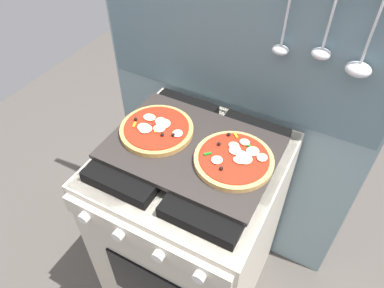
{
  "coord_description": "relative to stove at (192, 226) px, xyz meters",
  "views": [
    {
      "loc": [
        0.39,
        -0.73,
        1.74
      ],
      "look_at": [
        0.0,
        0.0,
        0.93
      ],
      "focal_mm": 33.65,
      "sensor_mm": 36.0,
      "label": 1
    }
  ],
  "objects": [
    {
      "name": "pizza_left",
      "position": [
        -0.14,
        0.01,
        0.48
      ],
      "size": [
        0.25,
        0.25,
        0.03
      ],
      "color": "tan",
      "rests_on": "baking_tray"
    },
    {
      "name": "baking_tray",
      "position": [
        0.0,
        0.0,
        0.46
      ],
      "size": [
        0.54,
        0.38,
        0.02
      ],
      "primitive_type": "cube",
      "color": "#2D2826",
      "rests_on": "stove"
    },
    {
      "name": "stove",
      "position": [
        0.0,
        0.0,
        0.0
      ],
      "size": [
        0.6,
        0.64,
        0.9
      ],
      "color": "beige",
      "rests_on": "ground_plane"
    },
    {
      "name": "kitchen_backsplash",
      "position": [
        0.0,
        0.34,
        0.34
      ],
      "size": [
        1.1,
        0.09,
        1.55
      ],
      "color": "#7A939E",
      "rests_on": "ground_plane"
    },
    {
      "name": "ground_plane",
      "position": [
        0.0,
        0.0,
        -0.45
      ],
      "size": [
        4.0,
        4.0,
        0.0
      ],
      "primitive_type": "plane",
      "color": "#4C4742"
    },
    {
      "name": "pizza_right",
      "position": [
        0.15,
        0.01,
        0.48
      ],
      "size": [
        0.25,
        0.25,
        0.03
      ],
      "color": "tan",
      "rests_on": "baking_tray"
    }
  ]
}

